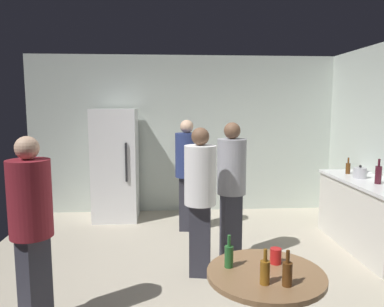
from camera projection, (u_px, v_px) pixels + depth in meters
The scene contains 16 objects.
ground_plane at pixel (197, 283), 3.94m from camera, with size 5.20×5.20×0.10m, color #B2A893.
wall_back at pixel (185, 135), 6.36m from camera, with size 5.32×0.06×2.70m, color beige.
refrigerator at pixel (116, 165), 5.92m from camera, with size 0.70×0.68×1.80m.
kitchen_counter at pixel (369, 215), 4.69m from camera, with size 0.64×1.73×0.90m.
kettle at pixel (360, 173), 4.81m from camera, with size 0.24×0.17×0.18m.
wine_bottle_on_counter at pixel (378, 174), 4.45m from camera, with size 0.08×0.08×0.31m.
beer_bottle_on_counter at pixel (348, 168), 5.11m from camera, with size 0.06×0.06×0.23m.
foreground_table at pixel (265, 287), 2.48m from camera, with size 0.80×0.80×0.73m.
beer_bottle_amber at pixel (265, 271), 2.29m from camera, with size 0.06×0.06×0.23m.
beer_bottle_brown at pixel (287, 273), 2.27m from camera, with size 0.06×0.06×0.23m.
beer_bottle_green at pixel (229, 256), 2.53m from camera, with size 0.06×0.06×0.23m.
plastic_cup_red at pixel (276, 256), 2.59m from camera, with size 0.08×0.08×0.11m, color red.
person_in_white_shirt at pixel (200, 191), 3.89m from camera, with size 0.39×0.39×1.63m.
person_in_gray_shirt at pixel (231, 181), 4.29m from camera, with size 0.41×0.41×1.66m.
person_in_maroon_shirt at pixel (31, 219), 2.95m from camera, with size 0.47×0.47×1.61m.
person_in_navy_shirt at pixel (187, 167), 5.34m from camera, with size 0.38×0.38×1.65m.
Camera 1 is at (-0.31, -3.71, 1.85)m, focal length 34.13 mm.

